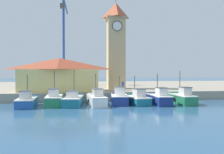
% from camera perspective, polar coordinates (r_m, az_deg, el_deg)
% --- Properties ---
extents(ground_plane, '(300.00, 300.00, 0.00)m').
position_cam_1_polar(ground_plane, '(25.91, -0.73, -8.12)').
color(ground_plane, '#2D567A').
extents(quay_wharf, '(120.00, 40.00, 1.29)m').
position_cam_1_polar(quay_wharf, '(51.66, -4.46, -2.78)').
color(quay_wharf, '#9E937F').
rests_on(quay_wharf, ground).
extents(fishing_boat_far_left, '(2.37, 4.69, 3.93)m').
position_cam_1_polar(fishing_boat_far_left, '(28.65, -21.42, -5.89)').
color(fishing_boat_far_left, '#2356A8').
rests_on(fishing_boat_far_left, ground).
extents(fishing_boat_left_outer, '(2.27, 5.02, 4.42)m').
position_cam_1_polar(fishing_boat_left_outer, '(28.83, -14.86, -5.66)').
color(fishing_boat_left_outer, '#237A4C').
rests_on(fishing_boat_left_outer, ground).
extents(fishing_boat_left_inner, '(2.68, 5.38, 4.48)m').
position_cam_1_polar(fishing_boat_left_inner, '(28.21, -10.08, -5.93)').
color(fishing_boat_left_inner, '#196B7F').
rests_on(fishing_boat_left_inner, ground).
extents(fishing_boat_mid_left, '(2.41, 5.35, 4.03)m').
position_cam_1_polar(fishing_boat_mid_left, '(28.02, -4.08, -5.82)').
color(fishing_boat_mid_left, silver).
rests_on(fishing_boat_mid_left, ground).
extents(fishing_boat_center, '(2.58, 4.30, 3.76)m').
position_cam_1_polar(fishing_boat_center, '(28.70, 1.95, -5.57)').
color(fishing_boat_center, navy).
rests_on(fishing_boat_center, ground).
extents(fishing_boat_mid_right, '(2.90, 5.33, 3.75)m').
position_cam_1_polar(fishing_boat_mid_right, '(29.38, 6.46, -5.65)').
color(fishing_boat_mid_right, '#196B7F').
rests_on(fishing_boat_mid_right, ground).
extents(fishing_boat_right_inner, '(2.05, 4.90, 4.04)m').
position_cam_1_polar(fishing_boat_right_inner, '(29.47, 12.20, -5.46)').
color(fishing_boat_right_inner, navy).
rests_on(fishing_boat_right_inner, ground).
extents(fishing_boat_right_outer, '(2.09, 5.07, 4.42)m').
position_cam_1_polar(fishing_boat_right_outer, '(30.86, 17.86, -5.20)').
color(fishing_boat_right_outer, '#237A4C').
rests_on(fishing_boat_right_outer, ground).
extents(clock_tower, '(3.54, 3.54, 17.08)m').
position_cam_1_polar(clock_tower, '(39.84, 0.99, 8.76)').
color(clock_tower, tan).
rests_on(clock_tower, quay_wharf).
extents(warehouse_left, '(12.12, 5.63, 5.17)m').
position_cam_1_polar(warehouse_left, '(35.16, -13.52, 0.73)').
color(warehouse_left, '#E5D17A').
rests_on(warehouse_left, quay_wharf).
extents(port_crane_near, '(2.00, 7.50, 20.99)m').
position_cam_1_polar(port_crane_near, '(52.11, -12.50, 6.94)').
color(port_crane_near, navy).
rests_on(port_crane_near, quay_wharf).
extents(dock_worker_near_tower, '(0.34, 0.22, 1.62)m').
position_cam_1_polar(dock_worker_near_tower, '(33.77, 2.86, -2.32)').
color(dock_worker_near_tower, '#33333D').
rests_on(dock_worker_near_tower, quay_wharf).
extents(dock_worker_along_quay, '(0.34, 0.22, 1.62)m').
position_cam_1_polar(dock_worker_along_quay, '(32.75, -4.05, -2.43)').
color(dock_worker_along_quay, '#33333D').
rests_on(dock_worker_along_quay, quay_wharf).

